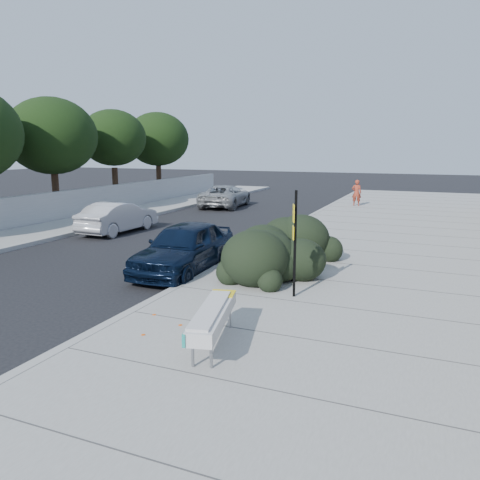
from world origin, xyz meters
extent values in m
plane|color=black|center=(0.00, 0.00, 0.00)|extent=(120.00, 120.00, 0.00)
cube|color=gray|center=(5.60, 5.00, 0.07)|extent=(11.20, 50.00, 0.15)
cube|color=gray|center=(-9.50, 5.00, 0.07)|extent=(3.00, 50.00, 0.15)
cube|color=#9E9E99|center=(0.00, 5.00, 0.08)|extent=(0.22, 50.00, 0.17)
cube|color=#9E9E99|center=(-8.00, 5.00, 0.08)|extent=(0.22, 50.00, 0.17)
cube|color=#9E9E99|center=(-11.20, 5.00, 0.75)|extent=(0.30, 40.00, 1.50)
cylinder|color=#332114|center=(-12.50, 9.00, 1.20)|extent=(0.36, 0.36, 2.40)
ellipsoid|color=black|center=(-12.50, 9.00, 4.20)|extent=(4.60, 4.60, 3.91)
cylinder|color=#332114|center=(-12.50, 14.00, 1.20)|extent=(0.36, 0.36, 2.40)
ellipsoid|color=black|center=(-12.50, 14.00, 4.20)|extent=(4.00, 4.00, 3.40)
cylinder|color=#332114|center=(-12.50, 19.00, 1.20)|extent=(0.36, 0.36, 2.40)
ellipsoid|color=black|center=(-12.50, 19.00, 4.20)|extent=(4.40, 4.40, 3.74)
cylinder|color=gray|center=(2.48, -3.79, 0.37)|extent=(0.05, 0.05, 0.43)
cylinder|color=gray|center=(2.78, -3.71, 0.37)|extent=(0.05, 0.05, 0.43)
cylinder|color=gray|center=(2.06, -2.10, 0.37)|extent=(0.05, 0.05, 0.43)
cylinder|color=gray|center=(2.36, -2.03, 0.37)|extent=(0.05, 0.05, 0.43)
cylinder|color=gray|center=(2.27, -2.94, 0.55)|extent=(0.46, 1.69, 0.04)
cylinder|color=gray|center=(2.57, -2.87, 0.55)|extent=(0.46, 1.69, 0.04)
cube|color=#B2B2B2|center=(2.42, -2.91, 0.70)|extent=(0.99, 2.32, 0.24)
cube|color=yellow|center=(2.20, -2.03, 0.83)|extent=(0.56, 0.55, 0.02)
cube|color=teal|center=(2.46, -3.96, 0.70)|extent=(0.11, 0.26, 0.21)
cylinder|color=black|center=(1.60, 2.10, 0.63)|extent=(0.06, 0.06, 0.97)
cylinder|color=black|center=(1.86, 2.67, 0.63)|extent=(0.06, 0.06, 0.97)
cylinder|color=black|center=(1.73, 2.38, 1.12)|extent=(0.32, 0.59, 0.06)
cube|color=black|center=(2.96, 0.35, 1.41)|extent=(0.08, 0.08, 2.52)
cube|color=yellow|center=(2.92, 0.33, 2.14)|extent=(0.12, 0.28, 0.41)
cube|color=yellow|center=(2.92, 0.33, 1.68)|extent=(0.12, 0.26, 0.31)
ellipsoid|color=black|center=(2.07, 2.58, 0.94)|extent=(2.49, 4.40, 1.58)
imported|color=black|center=(-0.80, 1.82, 0.74)|extent=(1.88, 4.39, 1.48)
imported|color=#B7B8BD|center=(-6.67, 6.48, 0.66)|extent=(1.50, 4.06, 1.33)
imported|color=#939698|center=(-6.06, 16.37, 0.68)|extent=(2.80, 5.10, 1.35)
imported|color=#9E3522|center=(1.52, 18.85, 0.93)|extent=(0.61, 0.43, 1.57)
camera|label=1|loc=(5.86, -9.94, 3.61)|focal=35.00mm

